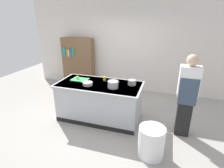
% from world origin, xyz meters
% --- Properties ---
extents(ground_plane, '(10.00, 10.00, 0.00)m').
position_xyz_m(ground_plane, '(0.00, 0.00, 0.00)').
color(ground_plane, '#9E9991').
extents(back_wall, '(6.40, 0.12, 3.00)m').
position_xyz_m(back_wall, '(0.00, 2.10, 1.50)').
color(back_wall, silver).
rests_on(back_wall, ground_plane).
extents(counter_island, '(1.98, 0.98, 0.90)m').
position_xyz_m(counter_island, '(0.00, -0.00, 0.47)').
color(counter_island, '#B7BABF').
rests_on(counter_island, ground_plane).
extents(cutting_board, '(0.40, 0.28, 0.02)m').
position_xyz_m(cutting_board, '(-0.55, 0.10, 0.91)').
color(cutting_board, green).
rests_on(cutting_board, counter_island).
extents(onion, '(0.08, 0.08, 0.08)m').
position_xyz_m(onion, '(-0.61, 0.11, 0.96)').
color(onion, tan).
rests_on(onion, cutting_board).
extents(stock_pot, '(0.30, 0.23, 0.15)m').
position_xyz_m(stock_pot, '(0.38, -0.12, 0.98)').
color(stock_pot, '#B7BABF').
rests_on(stock_pot, counter_island).
extents(sauce_pan, '(0.25, 0.18, 0.12)m').
position_xyz_m(sauce_pan, '(0.74, 0.17, 0.96)').
color(sauce_pan, '#99999E').
rests_on(sauce_pan, counter_island).
extents(mixing_bowl, '(0.23, 0.23, 0.07)m').
position_xyz_m(mixing_bowl, '(-0.22, -0.16, 0.94)').
color(mixing_bowl, '#B7BABF').
rests_on(mixing_bowl, counter_island).
extents(juice_cup, '(0.07, 0.07, 0.10)m').
position_xyz_m(juice_cup, '(0.05, 0.24, 0.95)').
color(juice_cup, yellow).
rests_on(juice_cup, counter_island).
extents(trash_bin, '(0.46, 0.46, 0.58)m').
position_xyz_m(trash_bin, '(1.34, -0.91, 0.29)').
color(trash_bin, white).
rests_on(trash_bin, ground_plane).
extents(person_chef, '(0.38, 0.25, 1.72)m').
position_xyz_m(person_chef, '(1.89, -0.07, 0.91)').
color(person_chef, black).
rests_on(person_chef, ground_plane).
extents(bookshelf, '(1.10, 0.31, 1.70)m').
position_xyz_m(bookshelf, '(-1.49, 1.80, 0.85)').
color(bookshelf, brown).
rests_on(bookshelf, ground_plane).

